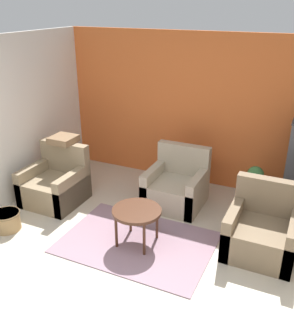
% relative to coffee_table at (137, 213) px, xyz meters
% --- Properties ---
extents(ground_plane, '(20.00, 20.00, 0.00)m').
position_rel_coffee_table_xyz_m(ground_plane, '(-0.07, -1.14, -0.44)').
color(ground_plane, beige).
rests_on(ground_plane, ground).
extents(wall_back_accent, '(4.37, 0.06, 2.43)m').
position_rel_coffee_table_xyz_m(wall_back_accent, '(-0.07, 2.08, 0.78)').
color(wall_back_accent, orange).
rests_on(wall_back_accent, ground_plane).
extents(wall_left, '(0.06, 3.20, 2.43)m').
position_rel_coffee_table_xyz_m(wall_left, '(-2.23, 0.45, 0.78)').
color(wall_left, silver).
rests_on(wall_left, ground_plane).
extents(area_rug, '(1.89, 1.33, 0.01)m').
position_rel_coffee_table_xyz_m(area_rug, '(0.00, 0.00, -0.43)').
color(area_rug, gray).
rests_on(area_rug, ground_plane).
extents(coffee_table, '(0.62, 0.62, 0.49)m').
position_rel_coffee_table_xyz_m(coffee_table, '(0.00, 0.00, 0.00)').
color(coffee_table, '#472819').
rests_on(coffee_table, ground_plane).
extents(armchair_left, '(0.82, 0.80, 0.86)m').
position_rel_coffee_table_xyz_m(armchair_left, '(-1.61, 0.47, -0.16)').
color(armchair_left, '#8E7A5B').
rests_on(armchair_left, ground_plane).
extents(armchair_right, '(0.82, 0.80, 0.86)m').
position_rel_coffee_table_xyz_m(armchair_right, '(1.45, 0.49, -0.16)').
color(armchair_right, '#7A664C').
rests_on(armchair_right, ground_plane).
extents(armchair_middle, '(0.82, 0.80, 0.86)m').
position_rel_coffee_table_xyz_m(armchair_middle, '(0.08, 1.17, -0.16)').
color(armchair_middle, tan).
rests_on(armchair_middle, ground_plane).
extents(potted_plant, '(0.27, 0.25, 0.61)m').
position_rel_coffee_table_xyz_m(potted_plant, '(1.13, 1.65, -0.08)').
color(potted_plant, beige).
rests_on(potted_plant, ground_plane).
extents(wicker_basket, '(0.37, 0.37, 0.25)m').
position_rel_coffee_table_xyz_m(wicker_basket, '(-1.73, -0.46, -0.30)').
color(wicker_basket, '#A37F51').
rests_on(wicker_basket, ground_plane).
extents(throw_pillow, '(0.36, 0.36, 0.10)m').
position_rel_coffee_table_xyz_m(throw_pillow, '(-1.61, 0.75, 0.47)').
color(throw_pillow, '#846647').
rests_on(throw_pillow, armchair_left).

